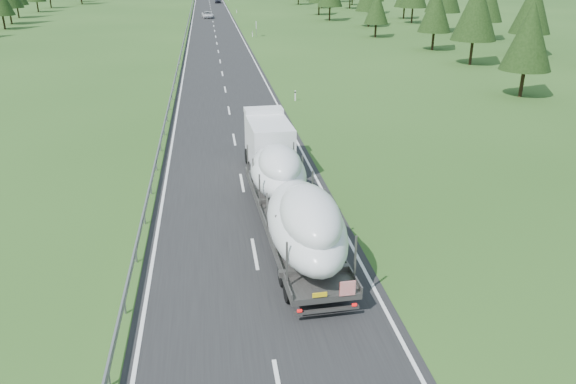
{
  "coord_description": "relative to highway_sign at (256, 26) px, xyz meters",
  "views": [
    {
      "loc": [
        -1.68,
        -22.73,
        12.46
      ],
      "look_at": [
        1.89,
        2.41,
        1.99
      ],
      "focal_mm": 35.0,
      "sensor_mm": 36.0,
      "label": 1
    }
  ],
  "objects": [
    {
      "name": "road_surface",
      "position": [
        -7.2,
        20.0,
        -1.8
      ],
      "size": [
        10.0,
        400.0,
        0.02
      ],
      "primitive_type": "cube",
      "color": "black",
      "rests_on": "ground"
    },
    {
      "name": "ground",
      "position": [
        -7.2,
        -80.0,
        -1.81
      ],
      "size": [
        400.0,
        400.0,
        0.0
      ],
      "primitive_type": "plane",
      "color": "#274C19",
      "rests_on": "ground"
    },
    {
      "name": "distant_van",
      "position": [
        -8.29,
        36.96,
        -1.07
      ],
      "size": [
        2.89,
        5.53,
        1.48
      ],
      "primitive_type": "imported",
      "rotation": [
        0.0,
        0.0,
        0.08
      ],
      "color": "silver",
      "rests_on": "ground"
    },
    {
      "name": "boat_truck",
      "position": [
        -5.31,
        -77.28,
        0.4
      ],
      "size": [
        3.53,
        19.64,
        4.07
      ],
      "color": "white",
      "rests_on": "ground"
    },
    {
      "name": "guardrail",
      "position": [
        -12.5,
        19.94,
        -1.21
      ],
      "size": [
        0.1,
        400.0,
        0.76
      ],
      "color": "slate",
      "rests_on": "ground"
    },
    {
      "name": "marker_posts",
      "position": [
        -0.7,
        75.0,
        -1.27
      ],
      "size": [
        0.13,
        350.08,
        1.0
      ],
      "color": "silver",
      "rests_on": "ground"
    },
    {
      "name": "distant_car_dark",
      "position": [
        -4.53,
        88.24,
        -1.01
      ],
      "size": [
        2.02,
        4.74,
        1.6
      ],
      "primitive_type": "imported",
      "rotation": [
        0.0,
        0.0,
        -0.03
      ],
      "color": "black",
      "rests_on": "ground"
    },
    {
      "name": "highway_sign",
      "position": [
        0.0,
        0.0,
        0.0
      ],
      "size": [
        0.08,
        0.9,
        2.6
      ],
      "color": "slate",
      "rests_on": "ground"
    }
  ]
}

